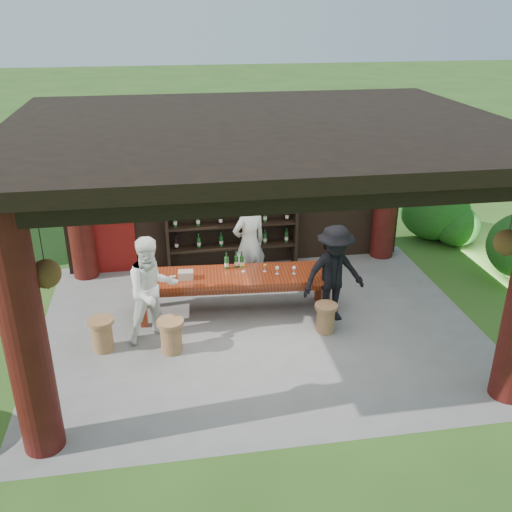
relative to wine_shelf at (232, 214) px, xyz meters
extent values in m
plane|color=#2D5119|center=(0.16, -2.45, -1.19)|extent=(90.00, 90.00, 0.00)
cube|color=slate|center=(0.16, -2.45, -1.24)|extent=(7.40, 5.90, 0.10)
cube|color=black|center=(0.16, 0.30, 0.46)|extent=(7.00, 0.18, 3.30)
cube|color=maroon|center=(-2.44, 0.20, -0.19)|extent=(0.95, 0.06, 2.00)
cylinder|color=#380C0A|center=(-2.99, -4.85, 0.46)|extent=(0.50, 0.50, 3.30)
cylinder|color=#380C0A|center=(-2.99, 0.10, 0.46)|extent=(0.50, 0.50, 3.30)
cylinder|color=#380C0A|center=(3.31, 0.10, 0.46)|extent=(0.50, 0.50, 3.30)
cube|color=black|center=(0.16, -4.85, 1.96)|extent=(6.70, 0.35, 0.35)
cube|color=black|center=(-2.99, -2.45, 1.96)|extent=(0.30, 5.20, 0.30)
cube|color=black|center=(3.31, -2.45, 1.96)|extent=(0.30, 5.20, 0.30)
cube|color=black|center=(0.16, -2.45, 2.21)|extent=(7.50, 6.00, 0.20)
cylinder|color=black|center=(-2.69, -4.65, 1.44)|extent=(0.01, 0.01, 0.75)
cone|color=black|center=(-2.69, -4.65, 0.98)|extent=(0.32, 0.32, 0.18)
sphere|color=#1E5919|center=(-2.69, -4.65, 1.09)|extent=(0.34, 0.34, 0.34)
cylinder|color=black|center=(3.01, -4.65, 1.44)|extent=(0.01, 0.01, 0.75)
cone|color=black|center=(3.01, -4.65, 0.98)|extent=(0.32, 0.32, 0.18)
sphere|color=#1E5919|center=(3.01, -4.65, 1.09)|extent=(0.34, 0.34, 0.34)
cube|color=#631E0E|center=(-0.20, -1.88, -0.48)|extent=(3.45, 1.09, 0.08)
cube|color=#631E0E|center=(-0.20, -1.88, -0.58)|extent=(3.24, 0.93, 0.12)
cube|color=#631E0E|center=(-1.79, -2.12, -0.85)|extent=(0.13, 0.13, 0.67)
cube|color=#631E0E|center=(1.36, -2.32, -0.85)|extent=(0.13, 0.13, 0.67)
cube|color=#631E0E|center=(-1.75, -1.45, -0.85)|extent=(0.13, 0.13, 0.67)
cube|color=#631E0E|center=(1.40, -1.65, -0.85)|extent=(0.13, 0.13, 0.67)
cylinder|color=brown|center=(-1.35, -2.98, -0.94)|extent=(0.34, 0.34, 0.49)
cylinder|color=brown|center=(-1.35, -2.98, -0.66)|extent=(0.43, 0.43, 0.07)
cylinder|color=brown|center=(1.23, -2.79, -0.96)|extent=(0.30, 0.30, 0.45)
cylinder|color=brown|center=(1.23, -2.79, -0.71)|extent=(0.39, 0.39, 0.06)
cylinder|color=brown|center=(-2.43, -2.75, -0.94)|extent=(0.33, 0.33, 0.49)
cylinder|color=brown|center=(-2.43, -2.75, -0.67)|extent=(0.42, 0.42, 0.07)
imported|color=silver|center=(0.20, -1.05, -0.22)|extent=(0.83, 0.70, 1.93)
imported|color=white|center=(-1.60, -2.54, -0.29)|extent=(1.06, 0.95, 1.80)
imported|color=black|center=(1.45, -2.41, -0.31)|extent=(1.23, 0.85, 1.75)
cube|color=#BF6672|center=(-1.04, -1.91, -0.37)|extent=(0.27, 0.20, 0.14)
ellipsoid|color=#194C14|center=(4.86, 0.88, -0.61)|extent=(1.60, 1.60, 1.36)
ellipsoid|color=#194C14|center=(5.19, 0.42, -0.80)|extent=(1.07, 1.07, 0.91)
camera|label=1|loc=(-1.28, -10.80, 3.92)|focal=40.00mm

